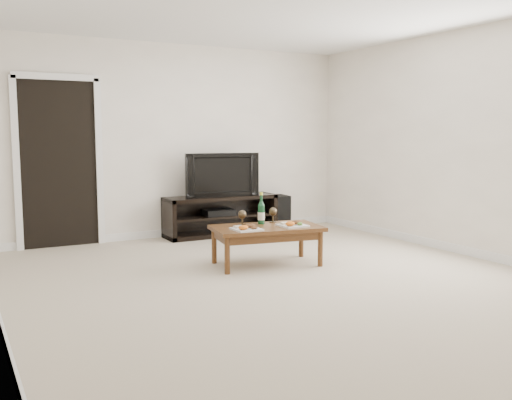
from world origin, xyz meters
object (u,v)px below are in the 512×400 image
object	(u,v)px
media_console	(221,216)
television	(220,174)
subwoofer	(276,212)
coffee_table	(267,246)

from	to	relation	value
media_console	television	xyz separation A→B (m)	(0.00, 0.00, 0.57)
subwoofer	coffee_table	world-z (taller)	subwoofer
media_console	television	bearing A→B (deg)	0.00
subwoofer	media_console	bearing A→B (deg)	-170.90
media_console	subwoofer	world-z (taller)	media_console
television	subwoofer	world-z (taller)	television
media_console	coffee_table	distance (m)	1.89
media_console	coffee_table	world-z (taller)	media_console
television	coffee_table	distance (m)	1.99
media_console	subwoofer	xyz separation A→B (m)	(0.93, 0.07, -0.03)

